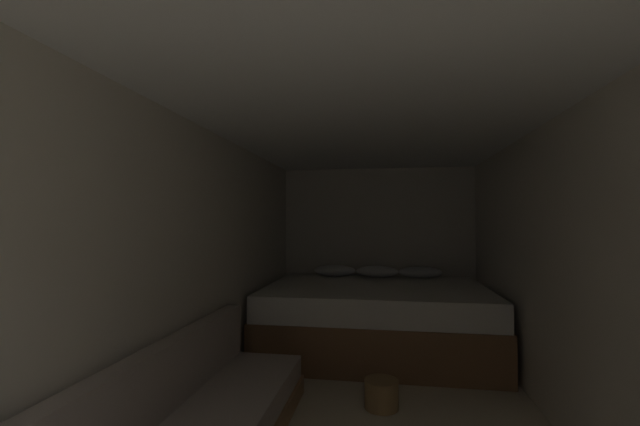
{
  "coord_description": "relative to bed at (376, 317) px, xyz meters",
  "views": [
    {
      "loc": [
        0.11,
        -0.38,
        1.41
      ],
      "look_at": [
        -0.38,
        2.58,
        1.48
      ],
      "focal_mm": 22.52,
      "sensor_mm": 36.0,
      "label": 1
    }
  ],
  "objects": [
    {
      "name": "wall_right",
      "position": [
        1.27,
        -1.85,
        0.7
      ],
      "size": [
        0.05,
        5.53,
        2.12
      ],
      "primitive_type": "cube",
      "color": "beige",
      "rests_on": "ground"
    },
    {
      "name": "wicker_basket",
      "position": [
        0.07,
        -1.36,
        -0.26
      ],
      "size": [
        0.26,
        0.26,
        0.21
      ],
      "color": "olive",
      "rests_on": "ground"
    },
    {
      "name": "wall_back",
      "position": [
        0.0,
        0.94,
        0.7
      ],
      "size": [
        2.6,
        0.05,
        2.12
      ],
      "primitive_type": "cube",
      "color": "beige",
      "rests_on": "ground"
    },
    {
      "name": "ceiling_slab",
      "position": [
        0.0,
        -1.85,
        1.78
      ],
      "size": [
        2.6,
        5.53,
        0.05
      ],
      "primitive_type": "cube",
      "color": "white",
      "rests_on": "wall_left"
    },
    {
      "name": "bed",
      "position": [
        0.0,
        0.0,
        0.0
      ],
      "size": [
        2.38,
        1.76,
        0.86
      ],
      "color": "brown",
      "rests_on": "ground"
    },
    {
      "name": "wall_left",
      "position": [
        -1.27,
        -1.85,
        0.7
      ],
      "size": [
        0.05,
        5.53,
        2.12
      ],
      "primitive_type": "cube",
      "color": "beige",
      "rests_on": "ground"
    }
  ]
}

